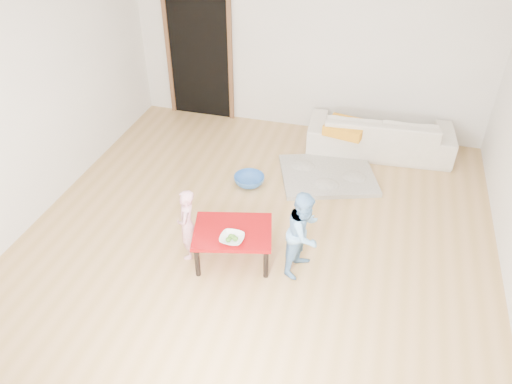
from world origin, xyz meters
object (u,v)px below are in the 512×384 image
at_px(bowl, 232,239).
at_px(child_pink, 187,225).
at_px(sofa, 380,133).
at_px(red_table, 233,245).
at_px(child_blue, 304,233).
at_px(basin, 249,180).

height_order(bowl, child_pink, child_pink).
distance_m(sofa, red_table, 2.87).
bearing_deg(sofa, bowl, 61.99).
distance_m(bowl, child_pink, 0.51).
bearing_deg(child_blue, child_pink, 112.99).
distance_m(red_table, child_blue, 0.75).
relative_size(red_table, basin, 2.03).
distance_m(sofa, child_pink, 3.15).
xyz_separation_m(bowl, child_pink, (-0.51, 0.10, -0.01)).
xyz_separation_m(bowl, child_blue, (0.66, 0.22, 0.04)).
height_order(sofa, child_blue, child_blue).
height_order(child_pink, child_blue, child_blue).
distance_m(red_table, basin, 1.36).
height_order(sofa, red_table, sofa).
relative_size(bowl, child_blue, 0.25).
bearing_deg(red_table, basin, 99.37).
distance_m(child_pink, basin, 1.45).
bearing_deg(basin, child_pink, -99.86).
relative_size(bowl, child_pink, 0.29).
xyz_separation_m(child_pink, child_blue, (1.16, 0.12, 0.06)).
bearing_deg(red_table, child_blue, 5.36).
height_order(bowl, child_blue, child_blue).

